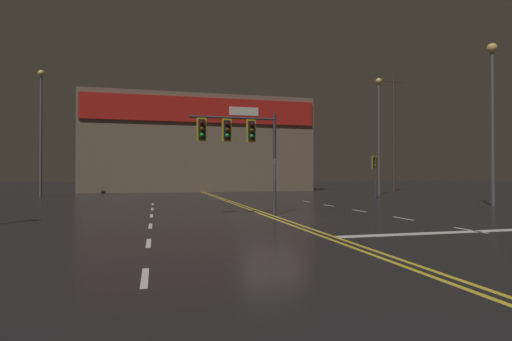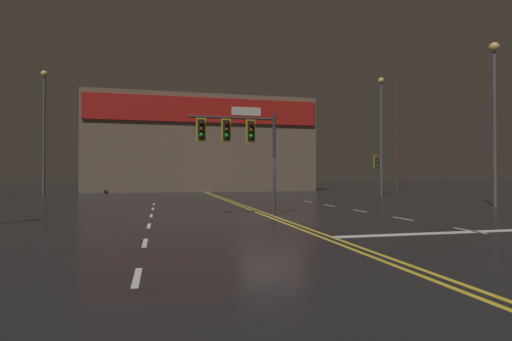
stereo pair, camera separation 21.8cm
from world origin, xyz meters
The scene contains 9 objects.
ground_plane centered at (0.00, 0.00, 0.00)m, with size 200.00×200.00×0.00m, color black.
road_markings centered at (0.94, -1.07, 0.00)m, with size 14.81×60.00×0.01m.
traffic_signal_median centered at (-1.38, 0.90, 3.48)m, with size 3.87×0.36×4.51m.
traffic_signal_corner_northeast centered at (11.52, 11.34, 2.40)m, with size 0.42×0.36×3.27m.
streetlight_near_left centered at (14.38, 15.44, 6.56)m, with size 0.56×0.56×10.41m.
streetlight_far_left centered at (13.63, 2.40, 5.92)m, with size 0.56×0.56×9.24m.
streetlight_far_median centered at (-14.11, 20.40, 6.64)m, with size 0.56×0.56×10.56m.
building_backdrop centered at (0.00, 30.83, 5.26)m, with size 24.85×10.23×10.48m.
utility_pole_row centered at (2.76, 23.20, 5.85)m, with size 45.65×0.26×12.85m.
Camera 1 is at (-4.80, -16.13, 1.76)m, focal length 28.00 mm.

